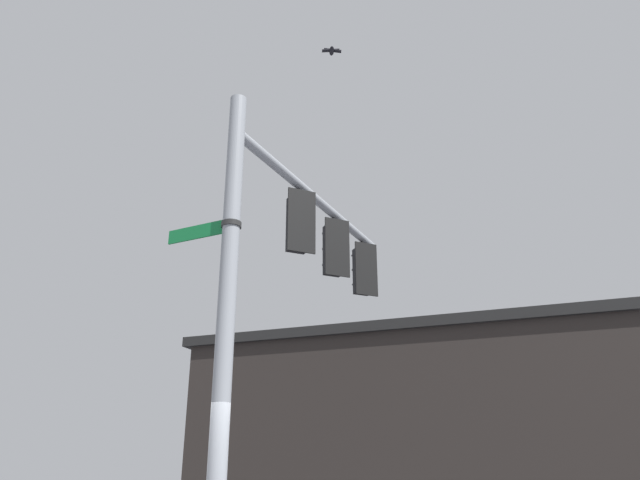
% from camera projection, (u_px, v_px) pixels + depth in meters
% --- Properties ---
extents(signal_pole, '(0.26, 0.26, 7.33)m').
position_uv_depth(signal_pole, '(226.00, 318.00, 8.61)').
color(signal_pole, gray).
rests_on(signal_pole, ground).
extents(mast_arm, '(4.58, 3.75, 0.18)m').
position_uv_depth(mast_arm, '(318.00, 201.00, 12.11)').
color(mast_arm, gray).
extents(traffic_light_nearest_pole, '(0.54, 0.49, 1.31)m').
position_uv_depth(traffic_light_nearest_pole, '(298.00, 224.00, 11.17)').
color(traffic_light_nearest_pole, black).
extents(traffic_light_mid_inner, '(0.54, 0.49, 1.31)m').
position_uv_depth(traffic_light_mid_inner, '(333.00, 250.00, 12.43)').
color(traffic_light_mid_inner, black).
extents(traffic_light_mid_outer, '(0.54, 0.49, 1.31)m').
position_uv_depth(traffic_light_mid_outer, '(362.00, 271.00, 13.70)').
color(traffic_light_mid_outer, black).
extents(street_name_sign, '(0.90, 1.08, 0.22)m').
position_uv_depth(street_name_sign, '(214.00, 229.00, 9.27)').
color(street_name_sign, '#147238').
extents(bird_flying, '(0.40, 0.29, 0.09)m').
position_uv_depth(bird_flying, '(332.00, 51.00, 12.44)').
color(bird_flying, black).
extents(storefront_building, '(14.57, 14.60, 5.77)m').
position_uv_depth(storefront_building, '(420.00, 434.00, 19.39)').
color(storefront_building, '#282321').
rests_on(storefront_building, ground).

